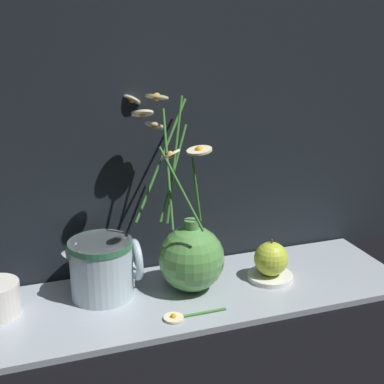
% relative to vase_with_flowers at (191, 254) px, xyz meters
% --- Properties ---
extents(ground_plane, '(6.00, 6.00, 0.00)m').
position_rel_vase_with_flowers_xyz_m(ground_plane, '(-0.00, -0.01, -0.09)').
color(ground_plane, black).
extents(shelf, '(0.87, 0.26, 0.01)m').
position_rel_vase_with_flowers_xyz_m(shelf, '(-0.00, -0.01, -0.08)').
color(shelf, '#9EA8B2').
rests_on(shelf, ground_plane).
extents(backdrop_wall, '(1.37, 0.02, 1.10)m').
position_rel_vase_with_flowers_xyz_m(backdrop_wall, '(-0.00, 0.13, 0.46)').
color(backdrop_wall, black).
rests_on(backdrop_wall, ground_plane).
extents(vase_with_flowers, '(0.17, 0.23, 0.38)m').
position_rel_vase_with_flowers_xyz_m(vase_with_flowers, '(0.00, 0.00, 0.00)').
color(vase_with_flowers, '#59994C').
rests_on(vase_with_flowers, shelf).
extents(ceramic_pitcher, '(0.15, 0.12, 0.12)m').
position_rel_vase_with_flowers_xyz_m(ceramic_pitcher, '(-0.17, 0.03, -0.01)').
color(ceramic_pitcher, silver).
rests_on(ceramic_pitcher, shelf).
extents(saucer_plate, '(0.09, 0.09, 0.01)m').
position_rel_vase_with_flowers_xyz_m(saucer_plate, '(0.17, -0.01, -0.07)').
color(saucer_plate, white).
rests_on(saucer_plate, shelf).
extents(orange_fruit, '(0.07, 0.07, 0.08)m').
position_rel_vase_with_flowers_xyz_m(orange_fruit, '(0.17, -0.01, -0.03)').
color(orange_fruit, '#B7C638').
rests_on(orange_fruit, saucer_plate).
extents(loose_daisy, '(0.12, 0.04, 0.01)m').
position_rel_vase_with_flowers_xyz_m(loose_daisy, '(-0.05, -0.10, -0.07)').
color(loose_daisy, '#3D7A33').
rests_on(loose_daisy, shelf).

